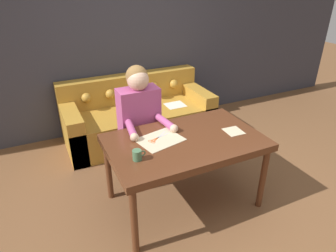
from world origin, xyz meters
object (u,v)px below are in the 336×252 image
at_px(dining_table, 185,146).
at_px(scissors, 156,139).
at_px(person, 140,124).
at_px(mug, 137,155).
at_px(couch, 138,116).

xyz_separation_m(dining_table, scissors, (-0.24, 0.11, 0.07)).
bearing_deg(person, mug, -111.69).
bearing_deg(person, couch, 72.07).
xyz_separation_m(couch, scissors, (-0.32, -1.40, 0.44)).
height_order(dining_table, scissors, scissors).
distance_m(dining_table, mug, 0.54).
relative_size(dining_table, scissors, 5.93).
relative_size(couch, person, 1.55).
xyz_separation_m(couch, person, (-0.30, -0.92, 0.37)).
height_order(couch, person, person).
bearing_deg(scissors, dining_table, -24.57).
distance_m(scissors, mug, 0.36).
xyz_separation_m(person, mug, (-0.29, -0.72, 0.11)).
relative_size(couch, mug, 17.70).
bearing_deg(mug, dining_table, 14.29).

